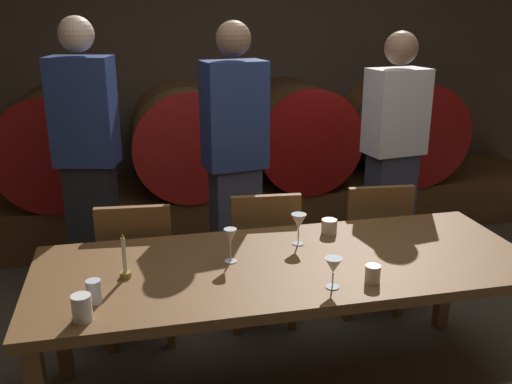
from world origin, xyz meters
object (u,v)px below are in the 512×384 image
(wine_barrel_center_right, at_px, (295,132))
(cup_center_left, at_px, (94,292))
(wine_glass_center, at_px, (299,222))
(wine_glass_right, at_px, (333,266))
(chair_left, at_px, (138,265))
(guest_center, at_px, (235,163))
(dining_table, at_px, (287,274))
(wine_barrel_far_left, at_px, (57,144))
(wine_barrel_far_right, at_px, (399,127))
(guest_left, at_px, (88,161))
(wine_glass_left, at_px, (230,238))
(cup_far_left, at_px, (82,308))
(chair_right, at_px, (372,241))
(guest_right, at_px, (393,160))
(cup_center_right, at_px, (373,274))
(chair_center, at_px, (263,252))
(cup_far_right, at_px, (329,226))
(wine_barrel_center_left, at_px, (184,138))
(candle_center, at_px, (125,265))

(wine_barrel_center_right, height_order, cup_center_left, wine_barrel_center_right)
(wine_glass_center, relative_size, wine_glass_right, 1.17)
(chair_left, distance_m, guest_center, 0.90)
(wine_barrel_center_right, distance_m, dining_table, 2.42)
(wine_barrel_far_left, relative_size, wine_barrel_far_right, 1.00)
(guest_left, xyz_separation_m, wine_glass_left, (0.70, -1.20, -0.10))
(wine_barrel_center_right, relative_size, cup_center_left, 9.39)
(cup_far_left, bearing_deg, wine_glass_left, 31.36)
(guest_left, relative_size, cup_far_left, 17.40)
(chair_right, height_order, cup_far_left, chair_right)
(cup_far_left, bearing_deg, wine_barrel_far_right, 45.17)
(cup_center_left, bearing_deg, chair_right, 28.44)
(guest_right, bearing_deg, cup_center_right, 52.65)
(guest_center, bearing_deg, wine_barrel_center_right, -131.24)
(chair_center, xyz_separation_m, cup_far_right, (0.27, -0.37, 0.28))
(wine_barrel_center_left, relative_size, cup_center_right, 11.78)
(guest_right, bearing_deg, cup_far_left, 26.76)
(chair_center, height_order, guest_center, guest_center)
(wine_barrel_center_left, distance_m, guest_left, 1.27)
(wine_barrel_center_left, bearing_deg, cup_center_left, -104.05)
(wine_barrel_center_left, bearing_deg, candle_center, -102.34)
(chair_right, bearing_deg, wine_barrel_far_right, -115.97)
(chair_right, xyz_separation_m, cup_far_right, (-0.43, -0.38, 0.28))
(dining_table, relative_size, cup_far_right, 28.48)
(wine_glass_center, distance_m, cup_far_left, 1.15)
(wine_glass_center, distance_m, cup_center_left, 1.07)
(wine_glass_left, bearing_deg, wine_glass_center, 18.90)
(guest_right, bearing_deg, guest_left, -14.52)
(wine_barrel_far_right, height_order, chair_right, wine_barrel_far_right)
(guest_center, distance_m, candle_center, 1.28)
(wine_glass_right, bearing_deg, cup_far_left, -177.73)
(dining_table, height_order, cup_far_left, cup_far_left)
(chair_right, bearing_deg, guest_center, -21.77)
(guest_center, height_order, candle_center, guest_center)
(chair_right, bearing_deg, wine_glass_left, 35.82)
(guest_left, bearing_deg, wine_barrel_center_right, -134.85)
(chair_left, bearing_deg, chair_right, -173.65)
(wine_barrel_center_right, bearing_deg, wine_glass_center, -106.15)
(wine_barrel_far_right, relative_size, chair_left, 1.07)
(wine_barrel_center_right, xyz_separation_m, cup_far_left, (-1.64, -2.64, -0.06))
(wine_glass_right, bearing_deg, chair_right, 57.07)
(dining_table, bearing_deg, wine_glass_right, -67.44)
(wine_glass_left, bearing_deg, chair_center, 63.33)
(chair_center, bearing_deg, dining_table, 90.72)
(candle_center, bearing_deg, wine_barrel_far_left, 102.57)
(cup_far_left, bearing_deg, guest_right, 35.53)
(chair_left, bearing_deg, dining_table, 142.30)
(guest_right, height_order, cup_center_right, guest_right)
(wine_barrel_far_right, relative_size, wine_glass_right, 6.78)
(guest_center, relative_size, wine_glass_left, 10.86)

